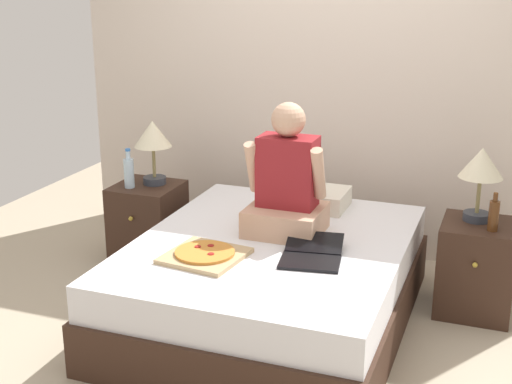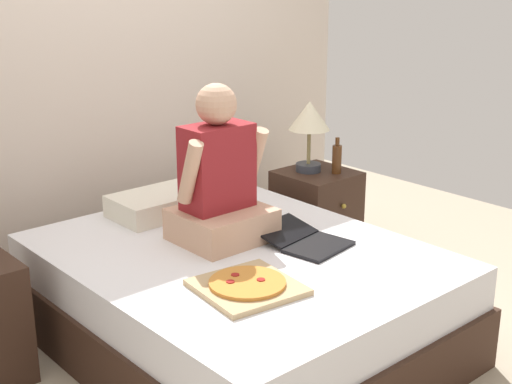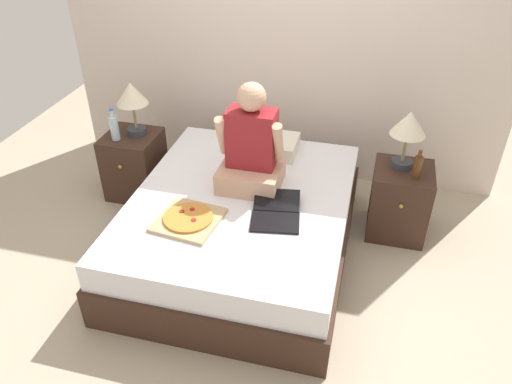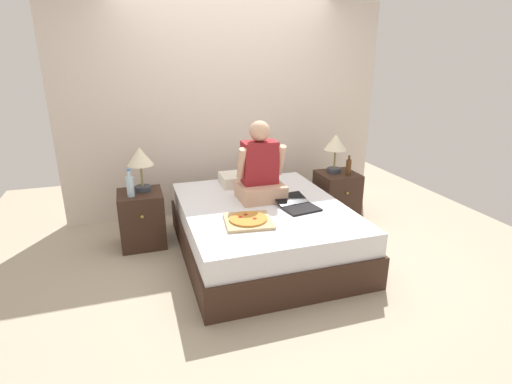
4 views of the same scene
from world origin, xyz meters
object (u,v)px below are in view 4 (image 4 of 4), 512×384
beer_bottle (349,167)px  laptop (298,206)px  pizza_box (248,220)px  person_seated (260,171)px  nightstand_right (337,196)px  water_bottle (130,186)px  bed (263,229)px  lamp_on_left_nightstand (140,160)px  lamp_on_right_nightstand (336,145)px  nightstand_left (142,219)px

beer_bottle → laptop: (-0.90, -0.63, -0.13)m
pizza_box → person_seated: bearing=62.1°
nightstand_right → laptop: laptop is taller
water_bottle → bed: bearing=-21.3°
lamp_on_left_nightstand → pizza_box: 1.33m
lamp_on_right_nightstand → pizza_box: (-1.35, -0.97, -0.37)m
lamp_on_left_nightstand → bed: bearing=-29.4°
nightstand_left → lamp_on_right_nightstand: (2.21, 0.05, 0.61)m
nightstand_left → laptop: bearing=-27.4°
nightstand_left → lamp_on_left_nightstand: (0.04, 0.05, 0.61)m
bed → nightstand_right: bearing=26.5°
nightstand_left → nightstand_right: 2.24m
lamp_on_left_nightstand → laptop: lamp_on_left_nightstand is taller
pizza_box → lamp_on_left_nightstand: bearing=130.3°
lamp_on_left_nightstand → laptop: 1.62m
nightstand_left → laptop: size_ratio=1.24×
nightstand_right → beer_bottle: (0.07, -0.10, 0.38)m
lamp_on_right_nightstand → beer_bottle: lamp_on_right_nightstand is taller
bed → lamp_on_left_nightstand: 1.40m
lamp_on_right_nightstand → person_seated: 1.15m
lamp_on_left_nightstand → nightstand_right: size_ratio=0.79×
bed → nightstand_left: size_ratio=3.39×
bed → nightstand_right: (1.12, 0.56, 0.03)m
pizza_box → laptop: bearing=18.9°
lamp_on_left_nightstand → person_seated: size_ratio=0.58×
bed → pizza_box: bearing=-125.2°
water_bottle → beer_bottle: (2.39, -0.01, -0.02)m
lamp_on_right_nightstand → nightstand_right: bearing=-59.1°
water_bottle → beer_bottle: size_ratio=1.20×
pizza_box → beer_bottle: bearing=29.6°
nightstand_left → person_seated: person_seated is taller
laptop → pizza_box: size_ratio=1.03×
lamp_on_left_nightstand → lamp_on_right_nightstand: 2.17m
nightstand_left → person_seated: (1.15, -0.38, 0.51)m
lamp_on_right_nightstand → bed: bearing=-150.9°
nightstand_right → person_seated: 1.26m
water_bottle → beer_bottle: bearing=-0.2°
lamp_on_left_nightstand → pizza_box: lamp_on_left_nightstand is taller
nightstand_left → lamp_on_left_nightstand: size_ratio=1.27×
bed → laptop: (0.29, -0.18, 0.28)m
bed → laptop: 0.44m
lamp_on_right_nightstand → person_seated: person_seated is taller
person_seated → pizza_box: size_ratio=1.75×
nightstand_right → person_seated: size_ratio=0.73×
pizza_box → lamp_on_right_nightstand: bearing=35.8°
nightstand_left → pizza_box: bearing=-46.8°
lamp_on_left_nightstand → laptop: (1.38, -0.78, -0.37)m
water_bottle → person_seated: (1.23, -0.29, 0.12)m
bed → nightstand_left: (-1.12, 0.56, 0.03)m
lamp_on_left_nightstand → lamp_on_right_nightstand: size_ratio=1.00×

